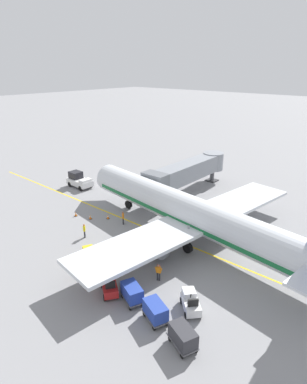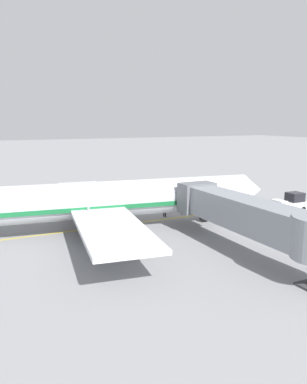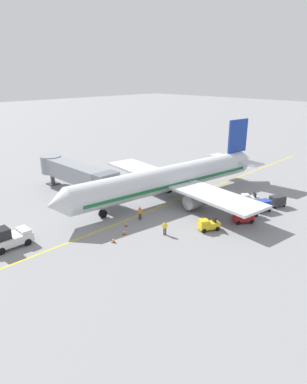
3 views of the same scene
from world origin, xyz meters
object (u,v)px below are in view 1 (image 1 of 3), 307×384
baggage_cart_third_in_train (183,336)px  ground_crew_marshaller (84,230)px  jet_bridge (188,171)px  baggage_tug_trailing (109,285)px  baggage_cart_second_in_train (155,310)px  ground_crew_loader (123,217)px  ground_crew_wing_walker (158,271)px  safety_cone_nose_left (76,214)px  pushback_tractor (79,180)px  baggage_tug_spare (190,302)px  baggage_cart_front (132,292)px  parked_airliner (191,213)px  safety_cone_wing_tip (108,217)px  safety_cone_nose_right (90,217)px  baggage_tug_lead (90,256)px

baggage_cart_third_in_train → ground_crew_marshaller: size_ratio=1.74×
jet_bridge → baggage_tug_trailing: jet_bridge is taller
baggage_cart_second_in_train → ground_crew_loader: ground_crew_loader is taller
ground_crew_marshaller → baggage_tug_trailing: bearing=-116.4°
ground_crew_wing_walker → ground_crew_loader: same height
ground_crew_marshaller → safety_cone_nose_left: 6.14m
baggage_cart_second_in_train → ground_crew_marshaller: ground_crew_marshaller is taller
jet_bridge → pushback_tractor: size_ratio=3.95×
baggage_tug_spare → ground_crew_loader: bearing=64.8°
baggage_cart_front → ground_crew_wing_walker: bearing=3.4°
parked_airliner → safety_cone_wing_tip: bearing=103.3°
parked_airliner → pushback_tractor: 23.55m
ground_crew_loader → ground_crew_marshaller: size_ratio=1.00×
jet_bridge → baggage_tug_trailing: bearing=-159.9°
jet_bridge → safety_cone_wing_tip: bearing=171.0°
pushback_tractor → baggage_tug_spare: pushback_tractor is taller
jet_bridge → ground_crew_marshaller: 19.51m
baggage_cart_front → safety_cone_wing_tip: bearing=55.4°
ground_crew_marshaller → jet_bridge: bearing=-1.8°
baggage_cart_third_in_train → ground_crew_wing_walker: (4.65, 6.12, 0.00)m
ground_crew_wing_walker → safety_cone_nose_right: bearing=74.7°
baggage_tug_trailing → safety_cone_wing_tip: (9.62, 11.03, -0.42)m
baggage_cart_second_in_train → safety_cone_nose_right: (8.06, 17.85, -0.66)m
baggage_cart_third_in_train → ground_crew_wing_walker: bearing=52.8°
ground_crew_wing_walker → ground_crew_marshaller: size_ratio=1.00×
ground_crew_loader → safety_cone_wing_tip: ground_crew_loader is taller
baggage_cart_front → ground_crew_wing_walker: size_ratio=1.74×
safety_cone_nose_left → baggage_cart_second_in_train: bearing=-110.3°
baggage_cart_front → baggage_cart_third_in_train: size_ratio=1.00×
parked_airliner → baggage_tug_spare: parked_airliner is taller
pushback_tractor → ground_crew_marshaller: bearing=-125.2°
baggage_tug_lead → baggage_tug_trailing: bearing=-110.2°
baggage_tug_trailing → jet_bridge: bearing=20.1°
baggage_cart_third_in_train → safety_cone_wing_tip: bearing=62.0°
baggage_cart_third_in_train → safety_cone_nose_right: 22.66m
baggage_tug_spare → safety_cone_wing_tip: (6.83, 17.54, -0.42)m
baggage_tug_spare → ground_crew_marshaller: 15.99m
baggage_tug_spare → ground_crew_wing_walker: (1.24, 4.39, 0.24)m
baggage_cart_second_in_train → baggage_cart_third_in_train: bearing=-102.0°
baggage_cart_third_in_train → baggage_cart_second_in_train: bearing=78.0°
baggage_tug_lead → safety_cone_wing_tip: bearing=38.2°
ground_crew_wing_walker → ground_crew_loader: bearing=61.2°
baggage_tug_spare → safety_cone_wing_tip: 18.82m
jet_bridge → baggage_cart_third_in_train: jet_bridge is taller
jet_bridge → baggage_tug_lead: size_ratio=6.32×
baggage_cart_third_in_train → ground_crew_wing_walker: ground_crew_wing_walker is taller
safety_cone_nose_left → safety_cone_nose_right: same height
baggage_tug_spare → baggage_tug_trailing: bearing=113.2°
safety_cone_nose_right → ground_crew_wing_walker: bearing=-105.3°
baggage_tug_spare → safety_cone_nose_left: baggage_tug_spare is taller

